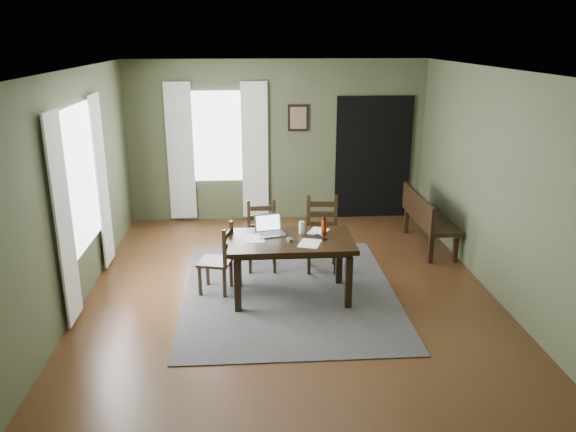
{
  "coord_description": "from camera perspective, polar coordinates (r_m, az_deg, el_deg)",
  "views": [
    {
      "loc": [
        -0.45,
        -6.38,
        3.07
      ],
      "look_at": [
        0.0,
        0.3,
        0.9
      ],
      "focal_mm": 35.0,
      "sensor_mm": 36.0,
      "label": 1
    }
  ],
  "objects": [
    {
      "name": "computer_mouse",
      "position": [
        6.61,
        0.18,
        -2.42
      ],
      "size": [
        0.09,
        0.11,
        0.03
      ],
      "primitive_type": "cube",
      "rotation": [
        0.0,
        0.0,
        0.36
      ],
      "color": "#3F3F42",
      "rests_on": "dining_table"
    },
    {
      "name": "paper_d",
      "position": [
        6.94,
        3.09,
        -1.55
      ],
      "size": [
        0.31,
        0.35,
        0.0
      ],
      "primitive_type": "cube",
      "rotation": [
        0.0,
        0.0,
        -0.45
      ],
      "color": "white",
      "rests_on": "dining_table"
    },
    {
      "name": "chair_end",
      "position": [
        6.97,
        -7.03,
        -4.44
      ],
      "size": [
        0.46,
        0.46,
        0.87
      ],
      "rotation": [
        0.0,
        0.0,
        -1.81
      ],
      "color": "black",
      "rests_on": "rug"
    },
    {
      "name": "bench",
      "position": [
        8.63,
        13.84,
        0.07
      ],
      "size": [
        0.47,
        1.48,
        0.83
      ],
      "rotation": [
        0.0,
        0.0,
        1.57
      ],
      "color": "black",
      "rests_on": "ground"
    },
    {
      "name": "doorway_back",
      "position": [
        9.8,
        8.65,
        5.85
      ],
      "size": [
        1.3,
        0.03,
        2.1
      ],
      "color": "black",
      "rests_on": "ground"
    },
    {
      "name": "chair_back_right",
      "position": [
        7.61,
        3.48,
        -1.91
      ],
      "size": [
        0.47,
        0.47,
        0.99
      ],
      "rotation": [
        0.0,
        0.0,
        -0.09
      ],
      "color": "black",
      "rests_on": "rug"
    },
    {
      "name": "water_bottle",
      "position": [
        6.79,
        3.67,
        -1.08
      ],
      "size": [
        0.09,
        0.09,
        0.23
      ],
      "rotation": [
        0.0,
        0.0,
        -0.35
      ],
      "color": "#9F2D0C",
      "rests_on": "dining_table"
    },
    {
      "name": "laptop",
      "position": [
        6.84,
        -1.9,
        -1.32
      ],
      "size": [
        0.39,
        0.33,
        0.23
      ],
      "rotation": [
        0.0,
        0.0,
        0.23
      ],
      "color": "#B7B7BC",
      "rests_on": "dining_table"
    },
    {
      "name": "room_shell",
      "position": [
        6.52,
        0.18,
        6.75
      ],
      "size": [
        5.02,
        6.02,
        2.71
      ],
      "color": "#495135",
      "rests_on": "ground"
    },
    {
      "name": "drinking_glass",
      "position": [
        6.83,
        1.39,
        -1.18
      ],
      "size": [
        0.09,
        0.09,
        0.15
      ],
      "primitive_type": "cylinder",
      "rotation": [
        0.0,
        0.0,
        -0.31
      ],
      "color": "silver",
      "rests_on": "dining_table"
    },
    {
      "name": "paper_a",
      "position": [
        6.69,
        -3.44,
        -2.31
      ],
      "size": [
        0.25,
        0.31,
        0.0
      ],
      "primitive_type": "cube",
      "rotation": [
        0.0,
        0.0,
        0.07
      ],
      "color": "white",
      "rests_on": "dining_table"
    },
    {
      "name": "paper_b",
      "position": [
        6.54,
        2.23,
        -2.79
      ],
      "size": [
        0.32,
        0.36,
        0.0
      ],
      "primitive_type": "cube",
      "rotation": [
        0.0,
        0.0,
        -0.32
      ],
      "color": "white",
      "rests_on": "dining_table"
    },
    {
      "name": "tv_remote",
      "position": [
        6.72,
        3.31,
        -2.15
      ],
      "size": [
        0.13,
        0.19,
        0.02
      ],
      "primitive_type": "cube",
      "rotation": [
        0.0,
        0.0,
        0.47
      ],
      "color": "black",
      "rests_on": "dining_table"
    },
    {
      "name": "curtain_left_far",
      "position": [
        7.89,
        -18.38,
        3.31
      ],
      "size": [
        0.03,
        0.48,
        2.3
      ],
      "color": "silver",
      "rests_on": "ground"
    },
    {
      "name": "curtain_left_near",
      "position": [
        6.37,
        -21.85,
        -0.44
      ],
      "size": [
        0.03,
        0.48,
        2.3
      ],
      "color": "silver",
      "rests_on": "ground"
    },
    {
      "name": "framed_picture",
      "position": [
        9.48,
        1.03,
        9.95
      ],
      "size": [
        0.34,
        0.03,
        0.44
      ],
      "color": "black",
      "rests_on": "ground"
    },
    {
      "name": "curtain_back_right",
      "position": [
        9.51,
        -3.39,
        6.58
      ],
      "size": [
        0.44,
        0.03,
        2.3
      ],
      "color": "silver",
      "rests_on": "ground"
    },
    {
      "name": "rug",
      "position": [
        7.09,
        0.17,
        -7.64
      ],
      "size": [
        2.6,
        3.2,
        0.01
      ],
      "color": "#3E3E3E",
      "rests_on": "ground"
    },
    {
      "name": "ground",
      "position": [
        7.1,
        0.17,
        -7.72
      ],
      "size": [
        5.0,
        6.0,
        0.01
      ],
      "color": "#492C16"
    },
    {
      "name": "dining_table",
      "position": [
        6.71,
        0.32,
        -3.09
      ],
      "size": [
        1.49,
        0.9,
        0.74
      ],
      "rotation": [
        0.0,
        0.0,
        0.01
      ],
      "color": "black",
      "rests_on": "rug"
    },
    {
      "name": "curtain_back_left",
      "position": [
        9.58,
        -10.87,
        6.38
      ],
      "size": [
        0.44,
        0.03,
        2.3
      ],
      "color": "silver",
      "rests_on": "ground"
    },
    {
      "name": "chair_back_left",
      "position": [
        7.63,
        -2.67,
        -2.11
      ],
      "size": [
        0.41,
        0.41,
        0.92
      ],
      "rotation": [
        0.0,
        0.0,
        -0.01
      ],
      "color": "black",
      "rests_on": "rug"
    },
    {
      "name": "window_left",
      "position": [
        7.07,
        -20.38,
        3.57
      ],
      "size": [
        0.01,
        1.3,
        1.7
      ],
      "color": "white",
      "rests_on": "ground"
    },
    {
      "name": "window_back",
      "position": [
        9.51,
        -7.19,
        8.0
      ],
      "size": [
        1.0,
        0.01,
        1.5
      ],
      "color": "white",
      "rests_on": "ground"
    }
  ]
}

